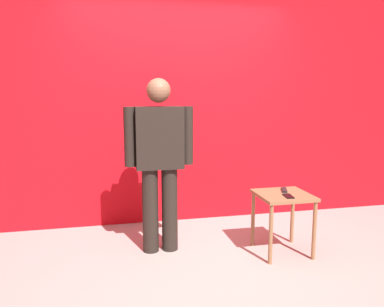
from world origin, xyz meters
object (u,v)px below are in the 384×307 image
Objects in this scene: standing_person at (159,157)px; side_table at (283,204)px; cell_phone at (288,196)px; tv_remote at (284,190)px.

standing_person is 1.23m from side_table.
cell_phone is 0.85× the size of tv_remote.
tv_remote is at bearing 82.75° from cell_phone.
cell_phone is (1.11, -0.41, -0.33)m from standing_person.
side_table is 0.15m from cell_phone.
tv_remote reaches higher than cell_phone.
standing_person is 11.30× the size of cell_phone.
side_table is at bearing -15.30° from standing_person.
cell_phone is (-0.00, -0.11, 0.10)m from side_table.
standing_person is at bearing -169.48° from tv_remote.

